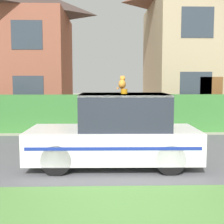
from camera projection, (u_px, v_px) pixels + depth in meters
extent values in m
plane|color=#A89E8E|center=(126.00, 209.00, 4.79)|extent=(80.00, 80.00, 0.00)
cube|color=#5B5B60|center=(116.00, 153.00, 8.44)|extent=(28.00, 5.25, 0.01)
cube|color=#568C42|center=(126.00, 208.00, 4.85)|extent=(28.00, 1.98, 0.01)
cube|color=#3D7F38|center=(109.00, 113.00, 11.90)|extent=(13.48, 0.63, 1.41)
cylinder|color=black|center=(65.00, 146.00, 7.81)|extent=(0.64, 0.21, 0.64)
cylinder|color=black|center=(56.00, 160.00, 6.45)|extent=(0.64, 0.21, 0.64)
cylinder|color=black|center=(159.00, 146.00, 7.84)|extent=(0.64, 0.21, 0.64)
cylinder|color=black|center=(170.00, 159.00, 6.48)|extent=(0.64, 0.21, 0.64)
cube|color=white|center=(113.00, 143.00, 7.12)|extent=(3.84, 1.63, 0.69)
cube|color=#232833|center=(124.00, 111.00, 7.05)|extent=(1.99, 1.45, 0.79)
cube|color=white|center=(124.00, 95.00, 7.01)|extent=(1.99, 1.45, 0.04)
cube|color=navy|center=(112.00, 135.00, 7.90)|extent=(3.62, 0.07, 0.07)
cube|color=navy|center=(114.00, 149.00, 6.33)|extent=(3.62, 0.07, 0.07)
cylinder|color=orange|center=(124.00, 91.00, 7.00)|extent=(0.15, 0.15, 0.11)
ellipsoid|color=orange|center=(122.00, 84.00, 6.99)|extent=(0.20, 0.26, 0.21)
ellipsoid|color=white|center=(122.00, 85.00, 7.08)|extent=(0.10, 0.08, 0.11)
sphere|color=orange|center=(123.00, 79.00, 7.08)|extent=(0.12, 0.12, 0.12)
cone|color=orange|center=(124.00, 76.00, 7.07)|extent=(0.05, 0.05, 0.05)
cone|color=orange|center=(121.00, 76.00, 7.08)|extent=(0.05, 0.05, 0.05)
cylinder|color=orange|center=(118.00, 88.00, 6.93)|extent=(0.06, 0.20, 0.04)
cube|color=#93513D|center=(5.00, 66.00, 16.69)|extent=(6.73, 5.34, 5.37)
cube|color=#333D47|center=(28.00, 90.00, 14.21)|extent=(1.40, 0.02, 1.30)
cube|color=#333D47|center=(27.00, 35.00, 13.95)|extent=(1.40, 0.02, 1.30)
cube|color=tan|center=(213.00, 61.00, 16.59)|extent=(6.62, 6.32, 5.95)
cube|color=brown|center=(211.00, 101.00, 13.60)|extent=(1.00, 0.02, 2.10)
cube|color=#333D47|center=(196.00, 87.00, 13.52)|extent=(1.40, 0.02, 1.30)
cube|color=#333D47|center=(198.00, 22.00, 13.23)|extent=(1.40, 0.02, 1.30)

